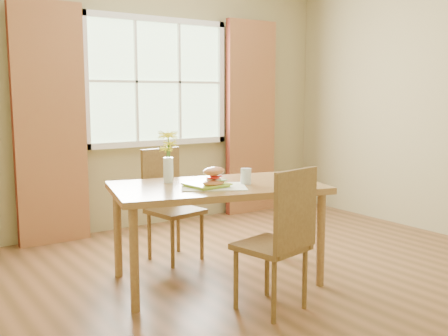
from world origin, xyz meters
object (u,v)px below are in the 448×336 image
water_glass (246,177)px  flower_vase (168,152)px  chair_far (169,199)px  croissant_sandwich (214,177)px  dining_table (217,195)px  chair_near (281,234)px

water_glass → flower_vase: (-0.43, 0.38, 0.18)m
chair_far → croissant_sandwich: 0.89m
dining_table → croissant_sandwich: croissant_sandwich is taller
chair_far → water_glass: bearing=-85.9°
dining_table → croissant_sandwich: size_ratio=8.27×
chair_near → water_glass: bearing=63.1°
dining_table → chair_near: chair_near is taller
dining_table → chair_far: bearing=105.8°
flower_vase → water_glass: bearing=-41.8°
chair_near → water_glass: (0.17, 0.59, 0.27)m
flower_vase → chair_far: bearing=61.2°
chair_far → water_glass: (0.20, -0.81, 0.28)m
chair_near → water_glass: 0.67m
croissant_sandwich → flower_vase: bearing=97.4°
dining_table → chair_near: size_ratio=1.78×
croissant_sandwich → water_glass: 0.30m
chair_far → croissant_sandwich: bearing=-106.2°
croissant_sandwich → flower_vase: size_ratio=0.52×
water_glass → flower_vase: bearing=138.2°
water_glass → dining_table: bearing=148.5°
chair_near → chair_far: bearing=80.1°
chair_near → chair_far: 1.40m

